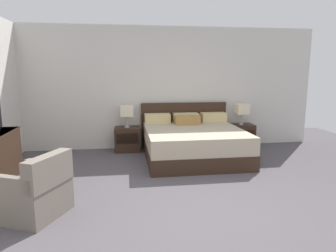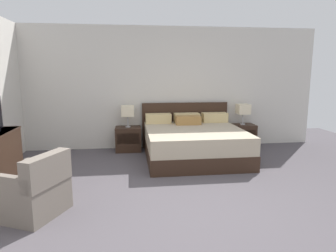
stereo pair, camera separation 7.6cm
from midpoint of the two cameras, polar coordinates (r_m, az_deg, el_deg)
name	(u,v)px [view 2 (the right image)]	position (r m, az deg, el deg)	size (l,w,h in m)	color
ground_plane	(190,214)	(3.75, 4.90, -16.43)	(10.04, 10.04, 0.00)	#4C474C
wall_back	(161,88)	(6.70, -1.07, 7.23)	(7.09, 0.06, 2.66)	beige
bed	(193,142)	(5.94, 5.22, -3.02)	(1.93, 1.98, 1.01)	#332116
nightstand_left	(128,139)	(6.51, -7.23, -2.46)	(0.54, 0.42, 0.52)	#332116
nightstand_right	(242,136)	(6.99, 14.22, -1.82)	(0.54, 0.42, 0.52)	#332116
table_lamp_left	(128,111)	(6.40, -7.35, 2.82)	(0.27, 0.27, 0.46)	#B7B7BC
table_lamp_right	(243,109)	(6.89, 14.44, 3.10)	(0.27, 0.27, 0.46)	#B7B7BC
armchair_by_window	(33,192)	(3.94, -23.80, -11.40)	(0.92, 0.91, 0.76)	#70665B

